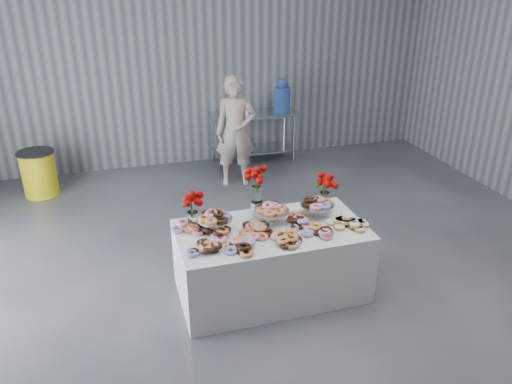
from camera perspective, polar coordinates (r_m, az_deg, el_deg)
The scene contains 16 objects.
ground at distance 5.14m, azimuth 4.40°, elevation -13.57°, with size 9.00×9.00×0.00m, color #37393E.
room_walls at distance 4.06m, azimuth 1.50°, elevation 17.07°, with size 8.04×9.04×4.02m.
display_table at distance 5.21m, azimuth 1.75°, elevation -7.86°, with size 1.90×1.00×0.75m, color white.
prep_table at distance 8.57m, azimuth -0.27°, elevation 7.23°, with size 1.50×0.60×0.90m.
donut_mounds at distance 4.96m, azimuth 1.99°, elevation -4.06°, with size 1.80×0.80×0.09m, color #D07E4C, non-canonical shape.
cake_stand_left at distance 4.96m, azimuth -4.77°, elevation -2.90°, with size 0.36×0.36×0.17m.
cake_stand_mid at distance 5.10m, azimuth 1.83°, elevation -2.01°, with size 0.36×0.36×0.17m.
cake_stand_right at distance 5.26m, azimuth 7.00°, elevation -1.29°, with size 0.36×0.36×0.17m.
danish_pile at distance 5.14m, azimuth 10.32°, elevation -3.25°, with size 0.48×0.48×0.11m, color white, non-canonical shape.
bouquet_left at distance 4.94m, azimuth -7.35°, elevation -1.08°, with size 0.26×0.26×0.42m.
bouquet_right at distance 5.38m, azimuth 7.92°, elevation 1.08°, with size 0.26×0.26×0.42m.
bouquet_center at distance 5.14m, azimuth 0.10°, elevation 1.18°, with size 0.26×0.26×0.57m.
water_jug at distance 8.58m, azimuth 2.99°, elevation 10.88°, with size 0.28×0.28×0.55m.
drink_bottles at distance 8.28m, azimuth -2.23°, elevation 9.58°, with size 0.54×0.08×0.27m, color #268C33, non-canonical shape.
person at distance 7.68m, azimuth -2.35°, elevation 6.92°, with size 0.62×0.41×1.70m, color #CC8C93.
trash_barrel at distance 8.09m, azimuth -23.55°, elevation 1.98°, with size 0.53×0.53×0.68m.
Camera 1 is at (-1.51, -3.76, 3.16)m, focal length 35.00 mm.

